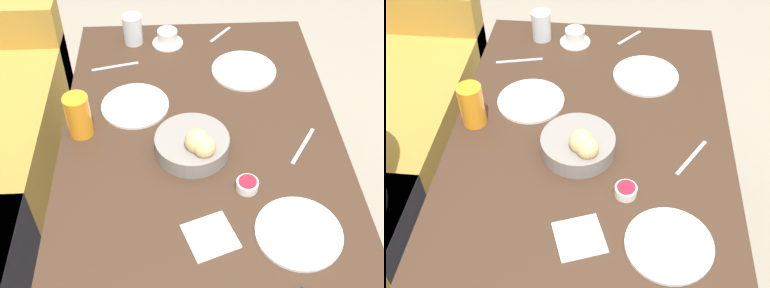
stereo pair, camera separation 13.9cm
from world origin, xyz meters
The scene contains 14 objects.
ground_plane centered at (0.00, 0.00, 0.00)m, with size 10.00×10.00×0.00m, color gray.
dining_table centered at (0.00, 0.00, 0.62)m, with size 1.32×0.85×0.71m.
bread_basket centered at (-0.04, 0.03, 0.75)m, with size 0.22×0.22×0.11m.
plate_near_left centered at (-0.33, -0.22, 0.72)m, with size 0.22×0.22×0.01m.
plate_near_right centered at (0.35, -0.17, 0.72)m, with size 0.22×0.22×0.01m.
plate_far_center centered at (0.18, 0.21, 0.72)m, with size 0.22×0.22×0.01m.
juice_glass centered at (0.07, 0.36, 0.78)m, with size 0.07×0.07×0.14m.
water_tumbler centered at (0.55, 0.22, 0.77)m, with size 0.07×0.07×0.11m.
coffee_cup centered at (0.53, 0.10, 0.74)m, with size 0.11×0.11×0.06m.
jam_bowl_berry centered at (-0.18, -0.11, 0.73)m, with size 0.06×0.06×0.03m.
fork_silver centered at (-0.03, -0.30, 0.71)m, with size 0.14×0.10×0.00m.
knife_silver centered at (0.40, 0.28, 0.71)m, with size 0.05×0.16×0.00m.
spoon_coffee centered at (0.58, -0.11, 0.71)m, with size 0.10×0.09×0.00m.
napkin centered at (-0.33, 0.00, 0.71)m, with size 0.15×0.15×0.00m.
Camera 2 is at (-1.00, -0.06, 1.74)m, focal length 45.00 mm.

